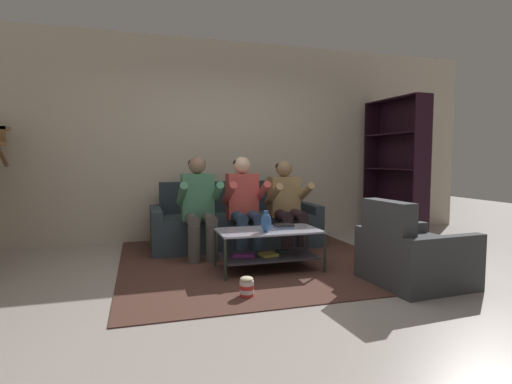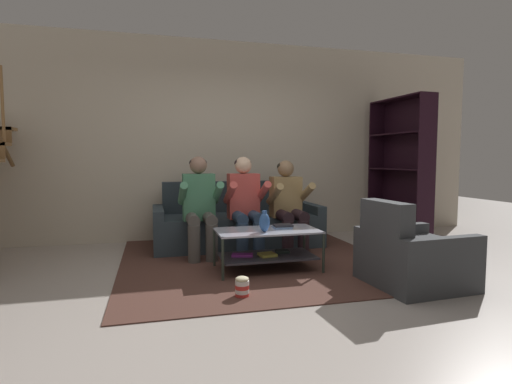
# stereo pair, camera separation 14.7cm
# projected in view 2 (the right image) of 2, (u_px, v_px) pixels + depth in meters

# --- Properties ---
(ground) EXTENTS (16.80, 16.80, 0.00)m
(ground) POSITION_uv_depth(u_px,v_px,m) (268.00, 286.00, 3.70)
(ground) COLOR #AEA49C
(back_partition) EXTENTS (8.40, 0.12, 2.90)m
(back_partition) POSITION_uv_depth(u_px,v_px,m) (222.00, 141.00, 5.95)
(back_partition) COLOR beige
(back_partition) RESTS_ON ground
(couch) EXTENTS (2.21, 0.88, 0.86)m
(couch) POSITION_uv_depth(u_px,v_px,m) (237.00, 224.00, 5.43)
(couch) COLOR #2F3C44
(couch) RESTS_ON ground
(person_seated_left) EXTENTS (0.50, 0.58, 1.21)m
(person_seated_left) POSITION_uv_depth(u_px,v_px,m) (200.00, 203.00, 4.76)
(person_seated_left) COLOR #4F4C47
(person_seated_left) RESTS_ON ground
(person_seated_middle) EXTENTS (0.50, 0.58, 1.20)m
(person_seated_middle) POSITION_uv_depth(u_px,v_px,m) (245.00, 201.00, 4.90)
(person_seated_middle) COLOR navy
(person_seated_middle) RESTS_ON ground
(person_seated_right) EXTENTS (0.50, 0.58, 1.16)m
(person_seated_right) POSITION_uv_depth(u_px,v_px,m) (288.00, 202.00, 5.04)
(person_seated_right) COLOR #2B1C21
(person_seated_right) RESTS_ON ground
(coffee_table) EXTENTS (1.07, 0.57, 0.43)m
(coffee_table) POSITION_uv_depth(u_px,v_px,m) (267.00, 244.00, 4.21)
(coffee_table) COLOR #B0B5C9
(coffee_table) RESTS_ON ground
(area_rug) EXTENTS (3.00, 3.23, 0.01)m
(area_rug) POSITION_uv_depth(u_px,v_px,m) (253.00, 258.00, 4.72)
(area_rug) COLOR #4E3027
(area_rug) RESTS_ON ground
(vase) EXTENTS (0.11, 0.11, 0.22)m
(vase) POSITION_uv_depth(u_px,v_px,m) (264.00, 222.00, 4.06)
(vase) COLOR #2D5696
(vase) RESTS_ON coffee_table
(book_stack) EXTENTS (0.21, 0.18, 0.04)m
(book_stack) POSITION_uv_depth(u_px,v_px,m) (282.00, 226.00, 4.29)
(book_stack) COLOR #7591B9
(book_stack) RESTS_ON coffee_table
(bookshelf) EXTENTS (0.37, 1.15, 2.06)m
(bookshelf) POSITION_uv_depth(u_px,v_px,m) (399.00, 181.00, 5.96)
(bookshelf) COLOR black
(bookshelf) RESTS_ON ground
(armchair) EXTENTS (0.87, 0.85, 0.80)m
(armchair) POSITION_uv_depth(u_px,v_px,m) (412.00, 257.00, 3.70)
(armchair) COLOR #393B3E
(armchair) RESTS_ON ground
(popcorn_tub) EXTENTS (0.12, 0.12, 0.18)m
(popcorn_tub) POSITION_uv_depth(u_px,v_px,m) (242.00, 287.00, 3.39)
(popcorn_tub) COLOR red
(popcorn_tub) RESTS_ON ground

